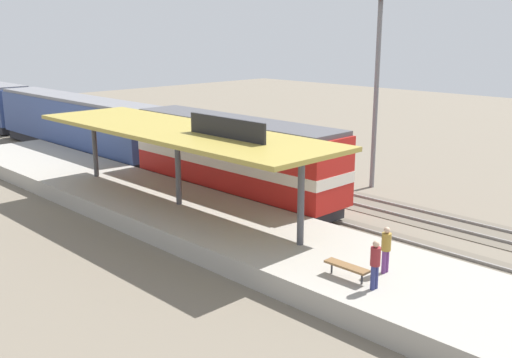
% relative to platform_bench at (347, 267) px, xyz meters
% --- Properties ---
extents(ground_plane, '(120.00, 120.00, 0.00)m').
position_rel_platform_bench_xyz_m(ground_plane, '(8.00, 11.37, -1.34)').
color(ground_plane, '#706656').
extents(track_near, '(3.20, 110.00, 0.16)m').
position_rel_platform_bench_xyz_m(track_near, '(6.00, 11.37, -1.31)').
color(track_near, '#5F5649').
rests_on(track_near, ground).
extents(track_far, '(3.20, 110.00, 0.16)m').
position_rel_platform_bench_xyz_m(track_far, '(10.60, 11.37, -1.31)').
color(track_far, '#5F5649').
rests_on(track_far, ground).
extents(platform, '(6.00, 44.00, 0.90)m').
position_rel_platform_bench_xyz_m(platform, '(1.40, 11.37, -0.89)').
color(platform, '#9E998E').
rests_on(platform, ground).
extents(station_canopy, '(5.20, 18.00, 4.70)m').
position_rel_platform_bench_xyz_m(station_canopy, '(1.40, 11.28, 3.19)').
color(station_canopy, '#47474C').
rests_on(station_canopy, platform).
extents(platform_bench, '(0.44, 1.70, 0.50)m').
position_rel_platform_bench_xyz_m(platform_bench, '(0.00, 0.00, 0.00)').
color(platform_bench, '#333338').
rests_on(platform_bench, platform).
extents(locomotive, '(2.93, 14.43, 4.44)m').
position_rel_platform_bench_xyz_m(locomotive, '(6.00, 12.38, 1.07)').
color(locomotive, '#28282D').
rests_on(locomotive, track_near).
extents(passenger_carriage_front, '(2.90, 20.00, 4.24)m').
position_rel_platform_bench_xyz_m(passenger_carriage_front, '(6.00, 30.38, 0.97)').
color(passenger_carriage_front, '#28282D').
rests_on(passenger_carriage_front, track_near).
extents(light_mast, '(1.10, 1.10, 11.70)m').
position_rel_platform_bench_xyz_m(light_mast, '(13.80, 8.43, 7.05)').
color(light_mast, slate).
rests_on(light_mast, ground).
extents(person_waiting, '(0.34, 0.34, 1.71)m').
position_rel_platform_bench_xyz_m(person_waiting, '(-0.02, -1.16, 0.51)').
color(person_waiting, navy).
rests_on(person_waiting, platform).
extents(person_walking, '(0.34, 0.34, 1.71)m').
position_rel_platform_bench_xyz_m(person_walking, '(1.41, -0.64, 0.51)').
color(person_walking, '#663375').
rests_on(person_walking, platform).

